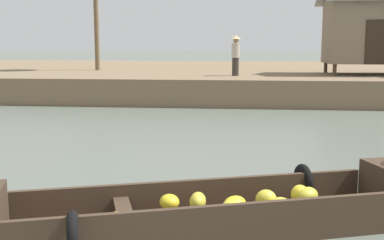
{
  "coord_description": "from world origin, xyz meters",
  "views": [
    {
      "loc": [
        0.41,
        -1.12,
        2.37
      ],
      "look_at": [
        -0.45,
        7.05,
        1.08
      ],
      "focal_mm": 45.43,
      "sensor_mm": 36.0,
      "label": 1
    }
  ],
  "objects": [
    {
      "name": "stilt_house_left",
      "position": [
        5.75,
        20.81,
        2.97
      ],
      "size": [
        4.15,
        3.14,
        3.92
      ],
      "color": "#4C3826",
      "rests_on": "riverbank_strip"
    },
    {
      "name": "riverbank_strip",
      "position": [
        0.0,
        26.73,
        0.52
      ],
      "size": [
        160.0,
        20.0,
        1.05
      ],
      "primitive_type": "cube",
      "color": "#756047",
      "rests_on": "ground"
    },
    {
      "name": "banana_boat",
      "position": [
        0.01,
        4.77,
        0.31
      ],
      "size": [
        6.25,
        2.96,
        0.91
      ],
      "color": "#3D2D21",
      "rests_on": "ground"
    },
    {
      "name": "ground_plane",
      "position": [
        0.0,
        10.0,
        0.0
      ],
      "size": [
        300.0,
        300.0,
        0.0
      ],
      "primitive_type": "plane",
      "color": "#596056"
    },
    {
      "name": "vendor_person",
      "position": [
        0.1,
        19.32,
        1.97
      ],
      "size": [
        0.44,
        0.44,
        1.66
      ],
      "color": "#332D28",
      "rests_on": "riverbank_strip"
    }
  ]
}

